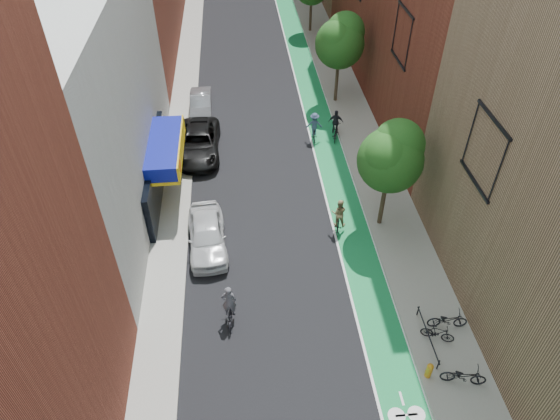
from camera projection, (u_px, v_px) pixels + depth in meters
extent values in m
plane|color=black|center=(303.00, 400.00, 20.10)|extent=(160.00, 160.00, 0.00)
cube|color=#15793C|center=(311.00, 90.00, 39.88)|extent=(2.00, 68.00, 0.01)
cube|color=gray|center=(185.00, 95.00, 39.13)|extent=(2.00, 68.00, 0.15)
cube|color=gray|center=(342.00, 88.00, 40.01)|extent=(3.00, 68.00, 0.15)
cube|color=silver|center=(62.00, 108.00, 25.88)|extent=(8.00, 20.00, 12.00)
cylinder|color=#332619|center=(383.00, 202.00, 26.91)|extent=(0.24, 0.24, 3.30)
sphere|color=#144C18|center=(390.00, 160.00, 25.11)|extent=(3.36, 3.36, 3.36)
sphere|color=#144C18|center=(399.00, 145.00, 24.89)|extent=(2.64, 2.64, 2.64)
sphere|color=#144C18|center=(387.00, 156.00, 24.55)|extent=(2.40, 2.40, 2.40)
cylinder|color=#332619|center=(337.00, 81.00, 37.36)|extent=(0.24, 0.24, 3.47)
sphere|color=#144C18|center=(340.00, 44.00, 35.47)|extent=(3.53, 3.53, 3.53)
sphere|color=#144C18|center=(345.00, 32.00, 35.23)|extent=(2.77, 2.77, 2.77)
sphere|color=#144C18|center=(337.00, 39.00, 34.89)|extent=(2.52, 2.52, 2.52)
cylinder|color=#332619|center=(311.00, 15.00, 47.95)|extent=(0.24, 0.24, 3.19)
imported|color=silver|center=(207.00, 235.00, 26.16)|extent=(2.31, 4.97, 1.65)
imported|color=black|center=(199.00, 143.00, 32.75)|extent=(2.77, 5.85, 1.61)
imported|color=gray|center=(201.00, 104.00, 36.80)|extent=(1.55, 4.35, 1.43)
imported|color=black|center=(230.00, 314.00, 22.75)|extent=(0.70, 1.81, 0.94)
imported|color=#525059|center=(229.00, 301.00, 22.31)|extent=(0.68, 0.46, 1.83)
imported|color=black|center=(338.00, 224.00, 27.32)|extent=(0.77, 1.58, 0.92)
imported|color=#9E8B5C|center=(339.00, 213.00, 26.90)|extent=(0.96, 0.82, 1.71)
imported|color=black|center=(335.00, 132.00, 34.36)|extent=(1.01, 1.86, 0.93)
imported|color=#212129|center=(336.00, 122.00, 33.94)|extent=(1.08, 0.64, 1.72)
imported|color=black|center=(314.00, 134.00, 34.17)|extent=(0.56, 1.53, 0.90)
imported|color=#3C4E6D|center=(314.00, 124.00, 33.77)|extent=(1.13, 0.71, 1.66)
imported|color=black|center=(464.00, 376.00, 20.23)|extent=(1.95, 1.04, 0.97)
imported|color=black|center=(438.00, 333.00, 21.82)|extent=(1.51, 0.99, 0.88)
imported|color=black|center=(448.00, 320.00, 22.32)|extent=(1.85, 0.79, 0.95)
cylinder|color=orange|center=(429.00, 372.00, 20.57)|extent=(0.26, 0.26, 0.60)
sphere|color=orange|center=(430.00, 367.00, 20.32)|extent=(0.28, 0.28, 0.28)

